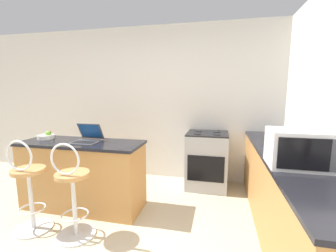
% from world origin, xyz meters
% --- Properties ---
extents(wall_back, '(12.00, 0.06, 2.60)m').
position_xyz_m(wall_back, '(0.00, 2.26, 1.30)').
color(wall_back, silver).
rests_on(wall_back, ground_plane).
extents(breakfast_bar, '(1.59, 0.57, 0.88)m').
position_xyz_m(breakfast_bar, '(-0.53, 0.95, 0.44)').
color(breakfast_bar, '#B27C42').
rests_on(breakfast_bar, ground_plane).
extents(counter_right, '(0.58, 2.76, 0.88)m').
position_xyz_m(counter_right, '(1.90, 0.86, 0.44)').
color(counter_right, '#B27C42').
rests_on(counter_right, ground_plane).
extents(bar_stool_near, '(0.40, 0.40, 1.03)m').
position_xyz_m(bar_stool_near, '(-0.79, 0.36, 0.49)').
color(bar_stool_near, silver).
rests_on(bar_stool_near, ground_plane).
extents(bar_stool_far, '(0.40, 0.40, 1.03)m').
position_xyz_m(bar_stool_far, '(-0.26, 0.36, 0.49)').
color(bar_stool_far, silver).
rests_on(bar_stool_far, ground_plane).
extents(laptop, '(0.32, 0.33, 0.23)m').
position_xyz_m(laptop, '(-0.45, 0.97, 0.94)').
color(laptop, '#47474C').
rests_on(laptop, breakfast_bar).
extents(microwave, '(0.53, 0.38, 0.32)m').
position_xyz_m(microwave, '(1.87, 0.52, 1.04)').
color(microwave, silver).
rests_on(microwave, counter_right).
extents(toaster, '(0.23, 0.29, 0.20)m').
position_xyz_m(toaster, '(1.94, 0.98, 0.98)').
color(toaster, '#9EA3A8').
rests_on(toaster, counter_right).
extents(stove_range, '(0.63, 0.56, 0.89)m').
position_xyz_m(stove_range, '(1.02, 1.93, 0.44)').
color(stove_range, '#9EA3A8').
rests_on(stove_range, ground_plane).
extents(mug_blue, '(0.09, 0.08, 0.09)m').
position_xyz_m(mug_blue, '(1.83, 1.24, 0.93)').
color(mug_blue, '#2D51AD').
rests_on(mug_blue, counter_right).
extents(mug_white, '(0.10, 0.08, 0.10)m').
position_xyz_m(mug_white, '(1.90, 1.50, 0.93)').
color(mug_white, white).
rests_on(mug_white, counter_right).
extents(fruit_bowl, '(0.21, 0.21, 0.11)m').
position_xyz_m(fruit_bowl, '(-1.08, 1.00, 0.92)').
color(fruit_bowl, silver).
rests_on(fruit_bowl, breakfast_bar).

